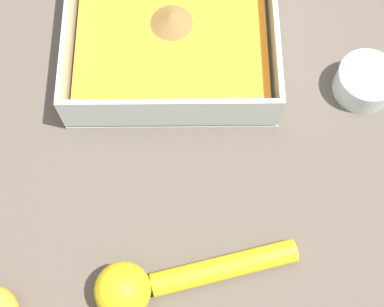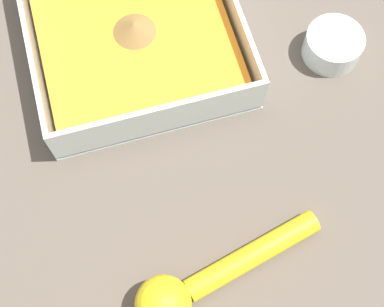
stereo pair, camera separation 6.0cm
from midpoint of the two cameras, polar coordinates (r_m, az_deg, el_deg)
name	(u,v)px [view 2 (the right image)]	position (r m, az deg, el deg)	size (l,w,h in m)	color
ground_plane	(158,55)	(0.71, -6.16, 10.11)	(4.00, 4.00, 0.00)	brown
square_dish	(136,39)	(0.70, -8.52, 11.76)	(0.26, 0.26, 0.06)	silver
spice_bowl	(333,46)	(0.71, 12.39, 10.86)	(0.07, 0.07, 0.04)	silver
lemon_squeezer	(195,287)	(0.58, -2.81, -14.40)	(0.22, 0.09, 0.06)	yellow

